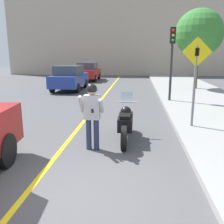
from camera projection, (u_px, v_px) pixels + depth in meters
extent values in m
plane|color=#4C4C4F|center=(57.00, 198.00, 4.34)|extent=(80.00, 80.00, 0.00)
cube|color=yellow|center=(89.00, 115.00, 10.21)|extent=(0.12, 36.00, 0.01)
cube|color=#B2A38E|center=(127.00, 35.00, 28.50)|extent=(28.00, 1.20, 9.01)
cylinder|color=black|center=(124.00, 138.00, 6.44)|extent=(0.14, 0.66, 0.66)
cylinder|color=black|center=(127.00, 122.00, 7.92)|extent=(0.14, 0.66, 0.66)
cube|color=black|center=(126.00, 122.00, 7.13)|extent=(0.40, 1.05, 0.36)
sphere|color=black|center=(126.00, 112.00, 7.21)|extent=(0.32, 0.32, 0.32)
cube|color=black|center=(125.00, 116.00, 6.85)|extent=(0.28, 0.48, 0.10)
cylinder|color=silver|center=(127.00, 102.00, 7.53)|extent=(0.62, 0.03, 0.03)
cube|color=silver|center=(127.00, 98.00, 7.57)|extent=(0.36, 0.12, 0.31)
cylinder|color=#282D4C|center=(89.00, 134.00, 6.50)|extent=(0.14, 0.14, 0.82)
cylinder|color=#282D4C|center=(96.00, 134.00, 6.48)|extent=(0.14, 0.14, 0.82)
cube|color=#B7B7BC|center=(92.00, 107.00, 6.32)|extent=(0.40, 0.22, 0.63)
cylinder|color=#B7B7BC|center=(81.00, 104.00, 6.23)|extent=(0.09, 0.38, 0.49)
cylinder|color=#B7B7BC|center=(101.00, 106.00, 6.17)|extent=(0.09, 0.44, 0.44)
sphere|color=tan|center=(92.00, 91.00, 6.23)|extent=(0.23, 0.23, 0.23)
sphere|color=black|center=(92.00, 89.00, 6.22)|extent=(0.27, 0.27, 0.27)
cube|color=black|center=(92.00, 111.00, 6.05)|extent=(0.06, 0.05, 0.11)
cylinder|color=black|center=(5.00, 150.00, 5.49)|extent=(0.28, 0.77, 0.76)
cylinder|color=slate|center=(194.00, 87.00, 7.91)|extent=(0.08, 0.08, 2.55)
cube|color=yellow|center=(197.00, 52.00, 7.64)|extent=(0.91, 0.02, 0.91)
cube|color=black|center=(197.00, 52.00, 7.63)|extent=(0.12, 0.01, 0.24)
cylinder|color=#2D2D30|center=(171.00, 65.00, 12.30)|extent=(0.12, 0.12, 3.55)
cube|color=black|center=(173.00, 35.00, 11.96)|extent=(0.26, 0.22, 0.76)
sphere|color=red|center=(173.00, 30.00, 11.80)|extent=(0.14, 0.14, 0.14)
sphere|color=gold|center=(173.00, 35.00, 11.85)|extent=(0.14, 0.14, 0.14)
sphere|color=green|center=(173.00, 40.00, 11.90)|extent=(0.14, 0.14, 0.14)
cylinder|color=brown|center=(196.00, 70.00, 16.79)|extent=(0.24, 0.24, 2.53)
sphere|color=#387A33|center=(199.00, 33.00, 16.25)|extent=(3.11, 3.11, 3.11)
cylinder|color=black|center=(64.00, 83.00, 18.61)|extent=(0.22, 0.64, 0.64)
cylinder|color=black|center=(86.00, 83.00, 18.44)|extent=(0.22, 0.64, 0.64)
cylinder|color=black|center=(52.00, 88.00, 16.08)|extent=(0.22, 0.64, 0.64)
cylinder|color=black|center=(77.00, 88.00, 15.92)|extent=(0.22, 0.64, 0.64)
cube|color=navy|center=(70.00, 80.00, 17.18)|extent=(1.80, 4.20, 0.76)
cube|color=#38424C|center=(69.00, 70.00, 16.86)|extent=(1.58, 2.18, 0.60)
cylinder|color=black|center=(82.00, 76.00, 24.71)|extent=(0.22, 0.64, 0.64)
cylinder|color=black|center=(99.00, 76.00, 24.55)|extent=(0.22, 0.64, 0.64)
cylinder|color=black|center=(76.00, 78.00, 22.19)|extent=(0.22, 0.64, 0.64)
cylinder|color=black|center=(95.00, 78.00, 22.03)|extent=(0.22, 0.64, 0.64)
cube|color=#B21E19|center=(88.00, 73.00, 23.28)|extent=(1.80, 4.20, 0.76)
cube|color=#38424C|center=(88.00, 66.00, 22.96)|extent=(1.58, 2.18, 0.60)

